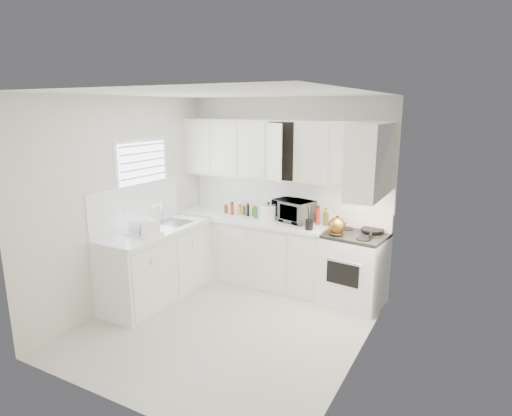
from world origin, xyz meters
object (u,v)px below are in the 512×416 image
Objects in this scene: stove at (353,259)px; rice_cooker at (269,211)px; dish_rack at (144,226)px; tea_kettle at (337,224)px; microwave at (294,208)px; utensil_crock at (309,217)px.

rice_cooker is (-1.23, 0.05, 0.48)m from stove.
stove is 2.64m from dish_rack.
tea_kettle reaches higher than stove.
microwave is (-0.89, 0.12, 0.54)m from stove.
microwave is 1.32× the size of dish_rack.
tea_kettle is at bearing -5.10° from microwave.
microwave is 0.47m from utensil_crock.
dish_rack is at bearing -145.63° from utensil_crock.
microwave is at bearing 55.34° from dish_rack.
utensil_crock reaches higher than stove.
utensil_crock is at bearing -24.53° from microwave.
microwave is 2.15× the size of rice_cooker.
rice_cooker is at bearing -174.82° from tea_kettle.
microwave is at bearing 174.72° from tea_kettle.
stove is at bearing 19.02° from utensil_crock.
microwave is 0.36m from rice_cooker.
rice_cooker is at bearing 62.23° from dish_rack.
utensil_crock is at bearing 42.15° from dish_rack.
tea_kettle is 0.51× the size of microwave.
microwave reaches higher than stove.
utensil_crock is (0.69, -0.24, 0.04)m from rice_cooker.
stove is at bearing 8.85° from microwave.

